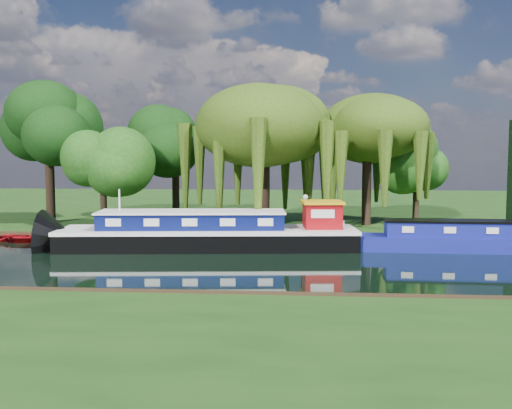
{
  "coord_description": "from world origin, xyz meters",
  "views": [
    {
      "loc": [
        0.18,
        -29.73,
        5.7
      ],
      "look_at": [
        -2.52,
        4.34,
        2.8
      ],
      "focal_mm": 40.0,
      "sensor_mm": 36.0,
      "label": 1
    }
  ],
  "objects": [
    {
      "name": "tree_far_left",
      "position": [
        -14.24,
        10.81,
        5.34
      ],
      "size": [
        4.42,
        4.42,
        7.13
      ],
      "color": "black",
      "rests_on": "far_bank"
    },
    {
      "name": "tree_far_back",
      "position": [
        -19.65,
        13.93,
        7.44
      ],
      "size": [
        5.97,
        5.97,
        10.04
      ],
      "color": "black",
      "rests_on": "far_bank"
    },
    {
      "name": "mooring_posts",
      "position": [
        -0.5,
        8.4,
        0.95
      ],
      "size": [
        19.16,
        0.16,
        1.0
      ],
      "color": "silver",
      "rests_on": "far_bank"
    },
    {
      "name": "narrowboat",
      "position": [
        10.15,
        5.12,
        0.72
      ],
      "size": [
        13.84,
        2.72,
        2.01
      ],
      "rotation": [
        0.0,
        0.0,
        -0.03
      ],
      "color": "navy",
      "rests_on": "ground"
    },
    {
      "name": "willow_left",
      "position": [
        -2.48,
        12.18,
        7.71
      ],
      "size": [
        8.34,
        8.34,
        9.99
      ],
      "color": "black",
      "rests_on": "far_bank"
    },
    {
      "name": "far_bank",
      "position": [
        0.0,
        34.0,
        0.23
      ],
      "size": [
        120.0,
        52.0,
        0.45
      ],
      "primitive_type": "cube",
      "color": "#15350E",
      "rests_on": "ground"
    },
    {
      "name": "red_dinghy",
      "position": [
        -18.53,
        6.69,
        0.0
      ],
      "size": [
        3.96,
        3.35,
        0.7
      ],
      "primitive_type": "imported",
      "rotation": [
        0.0,
        0.0,
        1.25
      ],
      "color": "maroon",
      "rests_on": "ground"
    },
    {
      "name": "tree_far_mid",
      "position": [
        -10.27,
        17.16,
        6.42
      ],
      "size": [
        5.29,
        5.29,
        8.66
      ],
      "color": "black",
      "rests_on": "far_bank"
    },
    {
      "name": "ground",
      "position": [
        0.0,
        0.0,
        0.0
      ],
      "size": [
        120.0,
        120.0,
        0.0
      ],
      "primitive_type": "plane",
      "color": "black"
    },
    {
      "name": "lamppost",
      "position": [
        0.5,
        10.5,
        2.42
      ],
      "size": [
        0.36,
        0.36,
        2.56
      ],
      "color": "silver",
      "rests_on": "far_bank"
    },
    {
      "name": "reeds_near",
      "position": [
        6.87,
        -7.57,
        0.55
      ],
      "size": [
        33.7,
        1.5,
        1.1
      ],
      "color": "#1F4813",
      "rests_on": "ground"
    },
    {
      "name": "tree_far_right",
      "position": [
        9.2,
        15.79,
        5.14
      ],
      "size": [
        4.16,
        4.16,
        6.8
      ],
      "color": "black",
      "rests_on": "far_bank"
    },
    {
      "name": "willow_right",
      "position": [
        5.16,
        14.12,
        7.13
      ],
      "size": [
        7.52,
        7.52,
        9.16
      ],
      "color": "black",
      "rests_on": "far_bank"
    },
    {
      "name": "dutch_barge",
      "position": [
        -5.37,
        4.86,
        0.95
      ],
      "size": [
        18.53,
        5.89,
        3.84
      ],
      "rotation": [
        0.0,
        0.0,
        0.1
      ],
      "color": "black",
      "rests_on": "ground"
    }
  ]
}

